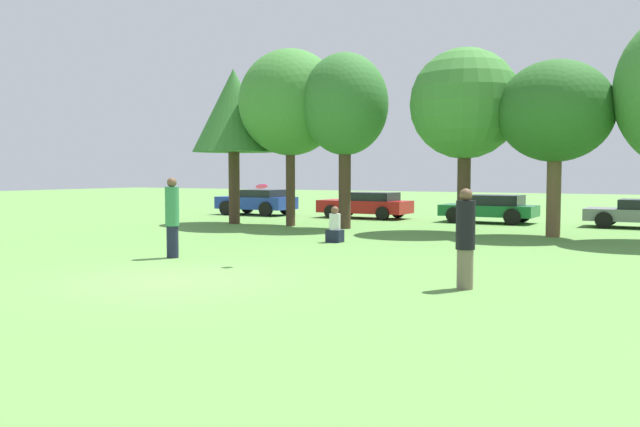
# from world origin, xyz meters

# --- Properties ---
(ground_plane) EXTENTS (120.00, 120.00, 0.00)m
(ground_plane) POSITION_xyz_m (0.00, 0.00, 0.00)
(ground_plane) COLOR #5B8E42
(person_thrower) EXTENTS (0.34, 0.34, 1.96)m
(person_thrower) POSITION_xyz_m (-2.33, 2.55, 1.00)
(person_thrower) COLOR #191E33
(person_thrower) RESTS_ON ground
(person_catcher) EXTENTS (0.34, 0.34, 1.80)m
(person_catcher) POSITION_xyz_m (5.22, 1.73, 0.91)
(person_catcher) COLOR #726651
(person_catcher) RESTS_ON ground
(frisbee) EXTENTS (0.28, 0.27, 0.15)m
(frisbee) POSITION_xyz_m (0.29, 2.56, 1.77)
(frisbee) COLOR #F21E72
(bystander_sitting) EXTENTS (0.45, 0.38, 1.08)m
(bystander_sitting) POSITION_xyz_m (-0.57, 7.73, 0.44)
(bystander_sitting) COLOR #191E33
(bystander_sitting) RESTS_ON ground
(tree_0) EXTENTS (3.35, 3.35, 6.27)m
(tree_0) POSITION_xyz_m (-7.59, 12.22, 4.55)
(tree_0) COLOR #473323
(tree_0) RESTS_ON ground
(tree_1) EXTENTS (4.01, 4.01, 6.86)m
(tree_1) POSITION_xyz_m (-4.99, 12.38, 4.78)
(tree_1) COLOR #473323
(tree_1) RESTS_ON ground
(tree_2) EXTENTS (3.21, 3.21, 6.49)m
(tree_2) POSITION_xyz_m (-2.55, 12.26, 4.56)
(tree_2) COLOR #473323
(tree_2) RESTS_ON ground
(tree_3) EXTENTS (3.82, 3.82, 6.38)m
(tree_3) POSITION_xyz_m (1.80, 12.86, 4.43)
(tree_3) COLOR #473323
(tree_3) RESTS_ON ground
(tree_4) EXTENTS (3.68, 3.68, 5.70)m
(tree_4) POSITION_xyz_m (4.83, 12.70, 4.03)
(tree_4) COLOR brown
(tree_4) RESTS_ON ground
(parked_car_blue) EXTENTS (3.83, 2.03, 1.25)m
(parked_car_blue) POSITION_xyz_m (-10.00, 17.39, 0.68)
(parked_car_blue) COLOR #1E389E
(parked_car_blue) RESTS_ON ground
(parked_car_red) EXTENTS (4.18, 1.96, 1.19)m
(parked_car_red) POSITION_xyz_m (-4.25, 17.76, 0.63)
(parked_car_red) COLOR red
(parked_car_red) RESTS_ON ground
(parked_car_green) EXTENTS (3.84, 1.98, 1.16)m
(parked_car_green) POSITION_xyz_m (1.47, 17.72, 0.63)
(parked_car_green) COLOR #196633
(parked_car_green) RESTS_ON ground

